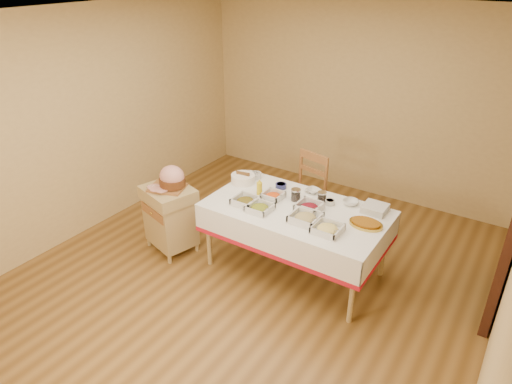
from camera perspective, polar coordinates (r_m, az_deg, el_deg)
room_shell at (r=4.29m, az=-0.08°, el=3.73°), size 5.00×5.00×5.00m
dining_table at (r=4.71m, az=5.00°, el=-3.71°), size 1.82×1.02×0.76m
butcher_cart at (r=5.21m, az=-10.69°, el=-2.85°), size 0.65×0.59×0.78m
dining_chair at (r=5.42m, az=6.00°, el=-0.34°), size 0.54×0.52×1.01m
ham_on_board at (r=5.00m, az=-10.54°, el=1.60°), size 0.40×0.38×0.26m
serving_dish_a at (r=4.67m, az=-1.34°, el=-1.12°), size 0.24×0.24×0.10m
serving_dish_b at (r=4.55m, az=0.48°, el=-2.00°), size 0.23×0.23×0.10m
serving_dish_c at (r=4.40m, az=6.19°, el=-3.22°), size 0.27×0.27×0.11m
serving_dish_d at (r=4.26m, az=8.93°, el=-4.56°), size 0.25×0.25×0.10m
serving_dish_e at (r=4.78m, az=2.14°, el=-0.46°), size 0.21×0.20×0.10m
serving_dish_f at (r=4.58m, az=6.66°, el=-1.89°), size 0.25×0.24×0.12m
small_bowl_left at (r=5.23m, az=-0.06°, el=2.13°), size 0.13×0.13×0.06m
small_bowl_mid at (r=5.00m, az=3.14°, el=0.80°), size 0.12×0.12×0.05m
small_bowl_right at (r=4.72m, az=9.22°, el=-1.24°), size 0.10×0.10×0.05m
bowl_white_imported at (r=4.95m, az=7.12°, el=0.16°), size 0.19×0.19×0.04m
bowl_small_imported at (r=4.76m, az=11.75°, el=-1.28°), size 0.20×0.20×0.05m
preserve_jar_left at (r=4.74m, az=4.99°, el=-0.42°), size 0.10×0.10×0.13m
preserve_jar_right at (r=4.74m, az=8.23°, el=-0.71°), size 0.09×0.09×0.12m
mustard_bottle at (r=4.82m, az=0.43°, el=0.49°), size 0.06×0.06×0.19m
bread_basket at (r=5.11m, az=-1.64°, el=1.70°), size 0.27×0.27×0.12m
plate_stack at (r=4.68m, az=14.65°, el=-2.00°), size 0.23×0.23×0.07m
brass_platter at (r=4.43m, az=13.57°, el=-3.86°), size 0.32×0.23×0.04m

